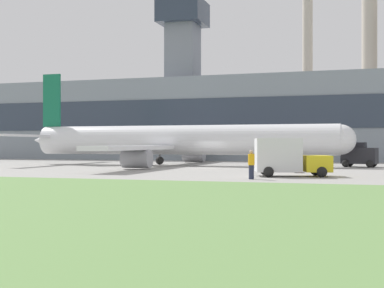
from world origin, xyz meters
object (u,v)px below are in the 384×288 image
(ground_crew_person, at_px, (251,164))
(pushback_tug, at_px, (360,156))
(airplane, at_px, (175,141))
(baggage_truck, at_px, (287,158))

(ground_crew_person, bearing_deg, pushback_tug, 72.42)
(ground_crew_person, bearing_deg, airplane, 122.08)
(airplane, height_order, baggage_truck, airplane)
(baggage_truck, xyz_separation_m, ground_crew_person, (-1.69, -3.58, -0.32))
(pushback_tug, xyz_separation_m, ground_crew_person, (-6.29, -19.87, -0.12))
(baggage_truck, height_order, ground_crew_person, baggage_truck)
(pushback_tug, bearing_deg, ground_crew_person, -107.58)
(airplane, distance_m, pushback_tug, 17.56)
(pushback_tug, relative_size, ground_crew_person, 1.91)
(airplane, relative_size, baggage_truck, 6.29)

